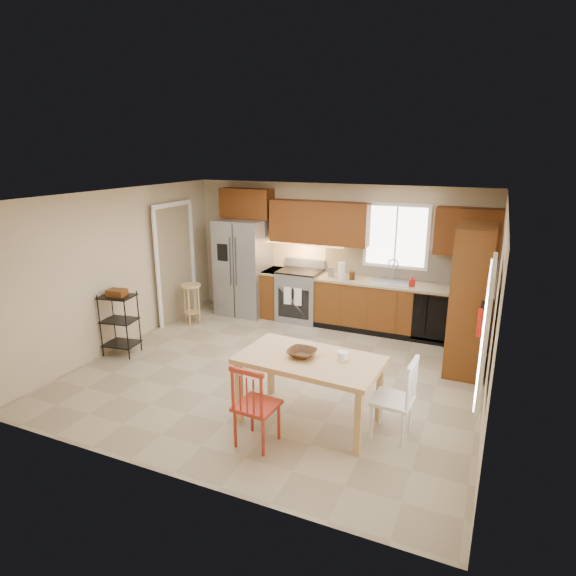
% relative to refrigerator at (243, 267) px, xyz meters
% --- Properties ---
extents(floor, '(5.50, 5.50, 0.00)m').
position_rel_refrigerator_xyz_m(floor, '(1.70, -2.12, -0.91)').
color(floor, tan).
rests_on(floor, ground).
extents(ceiling, '(5.50, 5.00, 0.02)m').
position_rel_refrigerator_xyz_m(ceiling, '(1.70, -2.12, 1.59)').
color(ceiling, silver).
rests_on(ceiling, ground).
extents(wall_back, '(5.50, 0.02, 2.50)m').
position_rel_refrigerator_xyz_m(wall_back, '(1.70, 0.38, 0.34)').
color(wall_back, '#CCB793').
rests_on(wall_back, ground).
extents(wall_front, '(5.50, 0.02, 2.50)m').
position_rel_refrigerator_xyz_m(wall_front, '(1.70, -4.62, 0.34)').
color(wall_front, '#CCB793').
rests_on(wall_front, ground).
extents(wall_left, '(0.02, 5.00, 2.50)m').
position_rel_refrigerator_xyz_m(wall_left, '(-1.05, -2.12, 0.34)').
color(wall_left, '#CCB793').
rests_on(wall_left, ground).
extents(wall_right, '(0.02, 5.00, 2.50)m').
position_rel_refrigerator_xyz_m(wall_right, '(4.45, -2.12, 0.34)').
color(wall_right, '#CCB793').
rests_on(wall_right, ground).
extents(refrigerator, '(0.92, 0.75, 1.82)m').
position_rel_refrigerator_xyz_m(refrigerator, '(0.00, 0.00, 0.00)').
color(refrigerator, gray).
rests_on(refrigerator, floor).
extents(range_stove, '(0.76, 0.63, 0.92)m').
position_rel_refrigerator_xyz_m(range_stove, '(1.15, 0.06, -0.45)').
color(range_stove, gray).
rests_on(range_stove, floor).
extents(base_cabinet_narrow, '(0.30, 0.60, 0.90)m').
position_rel_refrigerator_xyz_m(base_cabinet_narrow, '(0.60, 0.08, -0.46)').
color(base_cabinet_narrow, '#613712').
rests_on(base_cabinet_narrow, floor).
extents(base_cabinet_run, '(2.92, 0.60, 0.90)m').
position_rel_refrigerator_xyz_m(base_cabinet_run, '(2.99, 0.08, -0.46)').
color(base_cabinet_run, '#613712').
rests_on(base_cabinet_run, floor).
extents(dishwasher, '(0.60, 0.02, 0.78)m').
position_rel_refrigerator_xyz_m(dishwasher, '(3.55, -0.22, -0.46)').
color(dishwasher, black).
rests_on(dishwasher, floor).
extents(backsplash, '(2.92, 0.03, 0.55)m').
position_rel_refrigerator_xyz_m(backsplash, '(2.99, 0.36, 0.27)').
color(backsplash, beige).
rests_on(backsplash, wall_back).
extents(upper_over_fridge, '(1.00, 0.35, 0.55)m').
position_rel_refrigerator_xyz_m(upper_over_fridge, '(0.00, 0.20, 1.19)').
color(upper_over_fridge, '#5E2C0F').
rests_on(upper_over_fridge, wall_back).
extents(upper_left_block, '(1.80, 0.35, 0.75)m').
position_rel_refrigerator_xyz_m(upper_left_block, '(1.45, 0.20, 0.92)').
color(upper_left_block, '#5E2C0F').
rests_on(upper_left_block, wall_back).
extents(upper_right_block, '(1.00, 0.35, 0.75)m').
position_rel_refrigerator_xyz_m(upper_right_block, '(3.95, 0.20, 0.92)').
color(upper_right_block, '#5E2C0F').
rests_on(upper_right_block, wall_back).
extents(window_back, '(1.12, 0.04, 1.12)m').
position_rel_refrigerator_xyz_m(window_back, '(2.80, 0.35, 0.74)').
color(window_back, white).
rests_on(window_back, wall_back).
extents(sink, '(0.62, 0.46, 0.16)m').
position_rel_refrigerator_xyz_m(sink, '(2.80, 0.08, -0.05)').
color(sink, gray).
rests_on(sink, base_cabinet_run).
extents(undercab_glow, '(1.60, 0.30, 0.01)m').
position_rel_refrigerator_xyz_m(undercab_glow, '(1.15, 0.17, 0.52)').
color(undercab_glow, '#FFBF66').
rests_on(undercab_glow, wall_back).
extents(soap_bottle, '(0.09, 0.09, 0.19)m').
position_rel_refrigerator_xyz_m(soap_bottle, '(3.18, -0.02, 0.09)').
color(soap_bottle, '#A9150B').
rests_on(soap_bottle, base_cabinet_run).
extents(paper_towel, '(0.12, 0.12, 0.28)m').
position_rel_refrigerator_xyz_m(paper_towel, '(1.95, 0.03, 0.13)').
color(paper_towel, white).
rests_on(paper_towel, base_cabinet_run).
extents(canister_steel, '(0.11, 0.11, 0.18)m').
position_rel_refrigerator_xyz_m(canister_steel, '(1.75, 0.03, 0.08)').
color(canister_steel, gray).
rests_on(canister_steel, base_cabinet_run).
extents(canister_wood, '(0.10, 0.10, 0.14)m').
position_rel_refrigerator_xyz_m(canister_wood, '(2.15, -0.00, 0.06)').
color(canister_wood, '#462612').
rests_on(canister_wood, base_cabinet_run).
extents(pantry, '(0.50, 0.95, 2.10)m').
position_rel_refrigerator_xyz_m(pantry, '(4.13, -0.93, 0.14)').
color(pantry, '#613712').
rests_on(pantry, floor).
extents(fire_extinguisher, '(0.12, 0.12, 0.36)m').
position_rel_refrigerator_xyz_m(fire_extinguisher, '(4.33, -1.98, 0.19)').
color(fire_extinguisher, '#A9150B').
rests_on(fire_extinguisher, wall_right).
extents(window_right, '(0.04, 1.02, 1.32)m').
position_rel_refrigerator_xyz_m(window_right, '(4.38, -3.27, 0.54)').
color(window_right, white).
rests_on(window_right, wall_right).
extents(doorway, '(0.04, 0.95, 2.10)m').
position_rel_refrigerator_xyz_m(doorway, '(-0.97, -0.82, 0.14)').
color(doorway, '#8C7A59').
rests_on(doorway, wall_left).
extents(dining_table, '(1.67, 1.01, 0.79)m').
position_rel_refrigerator_xyz_m(dining_table, '(2.58, -3.13, -0.52)').
color(dining_table, tan).
rests_on(dining_table, floor).
extents(chair_red, '(0.47, 0.47, 0.95)m').
position_rel_refrigerator_xyz_m(chair_red, '(2.23, -3.78, -0.44)').
color(chair_red, '#A32919').
rests_on(chair_red, floor).
extents(chair_white, '(0.47, 0.47, 0.95)m').
position_rel_refrigerator_xyz_m(chair_white, '(3.53, -3.08, -0.44)').
color(chair_white, white).
rests_on(chair_white, floor).
extents(table_bowl, '(0.35, 0.35, 0.08)m').
position_rel_refrigerator_xyz_m(table_bowl, '(2.48, -3.13, -0.11)').
color(table_bowl, '#462612').
rests_on(table_bowl, dining_table).
extents(table_jar, '(0.13, 0.13, 0.14)m').
position_rel_refrigerator_xyz_m(table_jar, '(2.93, -3.03, -0.08)').
color(table_jar, white).
rests_on(table_jar, dining_table).
extents(bar_stool, '(0.39, 0.39, 0.73)m').
position_rel_refrigerator_xyz_m(bar_stool, '(-0.59, -0.90, -0.54)').
color(bar_stool, tan).
rests_on(bar_stool, floor).
extents(utility_cart, '(0.55, 0.46, 0.99)m').
position_rel_refrigerator_xyz_m(utility_cart, '(-0.80, -2.50, -0.42)').
color(utility_cart, black).
rests_on(utility_cart, floor).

